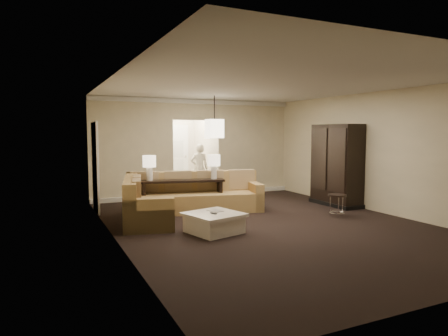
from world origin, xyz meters
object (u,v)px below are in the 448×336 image
coffee_table (214,222)px  drink_table (337,201)px  sectional_sofa (180,199)px  console_table (182,193)px  person (199,166)px  armoire (336,167)px

coffee_table → drink_table: (3.02, 0.13, 0.17)m
sectional_sofa → console_table: 0.41m
sectional_sofa → person: (1.65, 3.01, 0.46)m
sectional_sofa → coffee_table: bearing=-74.9°
coffee_table → drink_table: drink_table is taller
console_table → sectional_sofa: bearing=-104.2°
console_table → drink_table: 3.52m
armoire → person: size_ratio=1.24×
console_table → person: 3.05m
person → drink_table: bearing=123.2°
console_table → drink_table: bearing=-22.4°
person → console_table: bearing=77.0°
coffee_table → person: person is taller
armoire → console_table: bearing=167.2°
console_table → armoire: bearing=-0.6°
sectional_sofa → coffee_table: sectional_sofa is taller
console_table → drink_table: size_ratio=4.02×
armoire → coffee_table: bearing=-162.3°
armoire → sectional_sofa: bearing=172.8°
console_table → armoire: (3.82, -0.87, 0.54)m
sectional_sofa → console_table: (0.18, 0.36, 0.07)m
coffee_table → person: 5.07m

